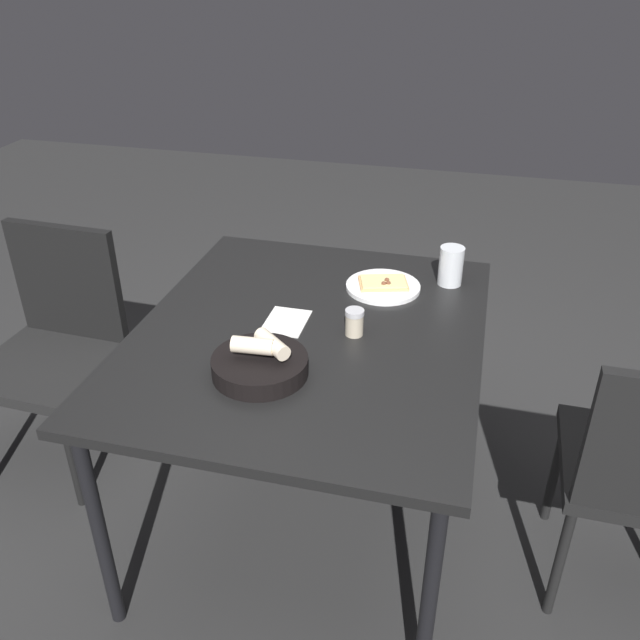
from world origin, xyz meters
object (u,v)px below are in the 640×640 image
Objects in this scene: pizza_plate at (383,286)px; bread_basket at (261,363)px; dining_table at (309,346)px; pepper_shaker at (354,324)px; chair_near at (56,336)px; beer_glass at (451,267)px.

bread_basket reaches higher than pizza_plate.
bread_basket is (-0.25, 0.06, 0.09)m from dining_table.
chair_near is (0.11, 1.10, -0.27)m from pepper_shaker.
dining_table is 1.00m from chair_near.
chair_near is (0.37, 0.91, -0.27)m from bread_basket.
bread_basket is at bearing 142.37° from pepper_shaker.
pizza_plate is 0.23m from beer_glass.
dining_table is at bearing 137.35° from beer_glass.
pepper_shaker is at bearing 173.70° from pizza_plate.
beer_glass is at bearing -78.19° from chair_near.
beer_glass is 1.62× the size of pepper_shaker.
chair_near is at bearing 82.75° from dining_table.
beer_glass reaches higher than pizza_plate.
beer_glass reaches higher than pepper_shaker.
beer_glass is at bearing -42.65° from dining_table.
pepper_shaker is (-0.39, 0.24, -0.02)m from beer_glass.
pepper_shaker is (0.26, -0.20, 0.00)m from bread_basket.
beer_glass is (0.40, -0.37, 0.12)m from dining_table.
pizza_plate is at bearing -28.03° from dining_table.
bread_basket is 0.78m from beer_glass.
beer_glass is 0.46m from pepper_shaker.
dining_table is at bearing -14.55° from bread_basket.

